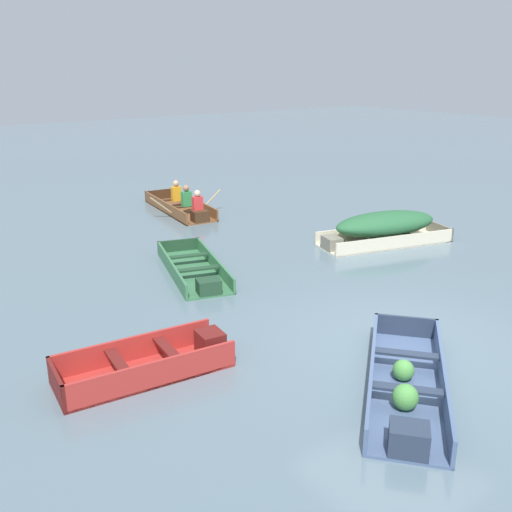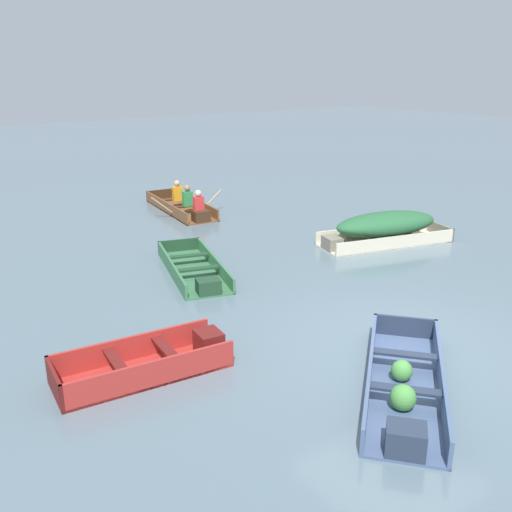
{
  "view_description": "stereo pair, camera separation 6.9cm",
  "coord_description": "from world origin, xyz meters",
  "px_view_note": "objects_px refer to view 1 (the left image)",
  "views": [
    {
      "loc": [
        -6.7,
        -5.12,
        4.23
      ],
      "look_at": [
        0.2,
        4.14,
        0.35
      ],
      "focal_mm": 40.0,
      "sensor_mm": 36.0,
      "label": 1
    },
    {
      "loc": [
        -6.65,
        -5.16,
        4.23
      ],
      "look_at": [
        0.2,
        4.14,
        0.35
      ],
      "focal_mm": 40.0,
      "sensor_mm": 36.0,
      "label": 2
    }
  ],
  "objects_px": {
    "dinghy_slate_blue_foreground": "(406,386)",
    "skiff_green_near_moored": "(194,270)",
    "skiff_red_far_moored": "(152,363)",
    "rowboat_wooden_brown_with_crew": "(182,206)",
    "skiff_cream_mid_moored": "(385,226)"
  },
  "relations": [
    {
      "from": "skiff_green_near_moored",
      "to": "rowboat_wooden_brown_with_crew",
      "type": "relative_size",
      "value": 0.89
    },
    {
      "from": "skiff_green_near_moored",
      "to": "skiff_red_far_moored",
      "type": "height_order",
      "value": "skiff_red_far_moored"
    },
    {
      "from": "skiff_red_far_moored",
      "to": "rowboat_wooden_brown_with_crew",
      "type": "xyz_separation_m",
      "value": [
        5.04,
        7.96,
        0.05
      ]
    },
    {
      "from": "dinghy_slate_blue_foreground",
      "to": "skiff_green_near_moored",
      "type": "relative_size",
      "value": 0.99
    },
    {
      "from": "dinghy_slate_blue_foreground",
      "to": "skiff_green_near_moored",
      "type": "distance_m",
      "value": 5.72
    },
    {
      "from": "dinghy_slate_blue_foreground",
      "to": "skiff_red_far_moored",
      "type": "xyz_separation_m",
      "value": [
        -2.46,
        2.59,
        0.01
      ]
    },
    {
      "from": "skiff_green_near_moored",
      "to": "skiff_red_far_moored",
      "type": "distance_m",
      "value": 4.05
    },
    {
      "from": "skiff_cream_mid_moored",
      "to": "rowboat_wooden_brown_with_crew",
      "type": "bearing_deg",
      "value": 113.14
    },
    {
      "from": "skiff_green_near_moored",
      "to": "skiff_red_far_moored",
      "type": "bearing_deg",
      "value": -129.45
    },
    {
      "from": "skiff_cream_mid_moored",
      "to": "rowboat_wooden_brown_with_crew",
      "type": "distance_m",
      "value": 6.25
    },
    {
      "from": "rowboat_wooden_brown_with_crew",
      "to": "skiff_cream_mid_moored",
      "type": "bearing_deg",
      "value": -66.86
    },
    {
      "from": "rowboat_wooden_brown_with_crew",
      "to": "skiff_red_far_moored",
      "type": "bearing_deg",
      "value": -122.33
    },
    {
      "from": "dinghy_slate_blue_foreground",
      "to": "skiff_cream_mid_moored",
      "type": "bearing_deg",
      "value": 43.71
    },
    {
      "from": "dinghy_slate_blue_foreground",
      "to": "skiff_red_far_moored",
      "type": "bearing_deg",
      "value": 133.49
    },
    {
      "from": "skiff_green_near_moored",
      "to": "rowboat_wooden_brown_with_crew",
      "type": "height_order",
      "value": "rowboat_wooden_brown_with_crew"
    }
  ]
}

